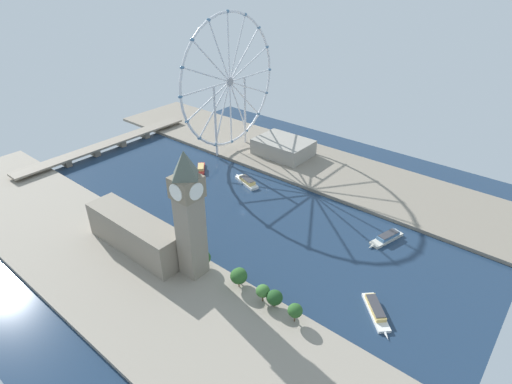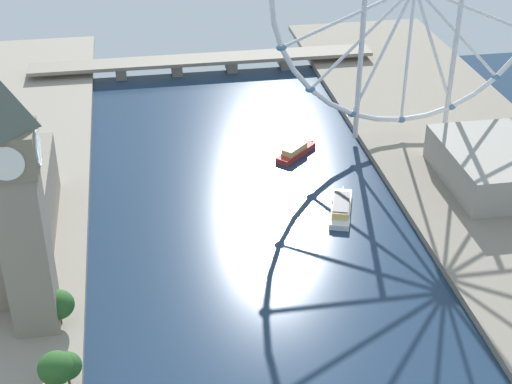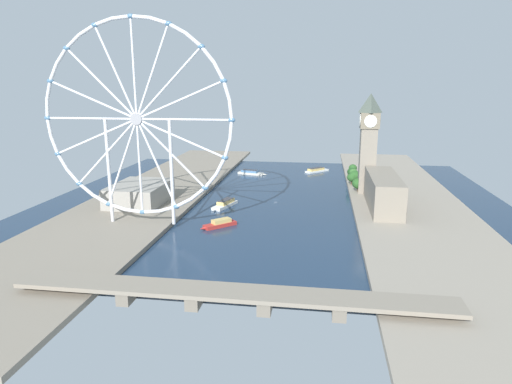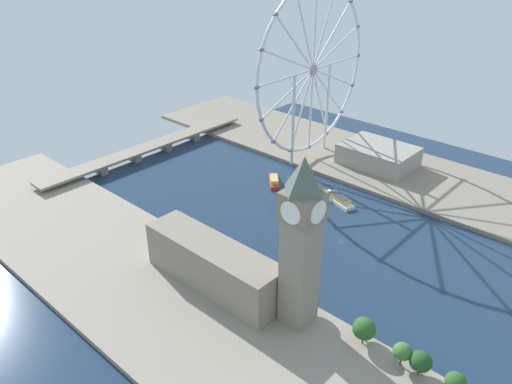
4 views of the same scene
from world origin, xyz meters
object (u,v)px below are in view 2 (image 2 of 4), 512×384
river_bridge (204,61)px  clock_tower (18,205)px  riverside_hall (493,165)px  tour_boat_1 (296,151)px  tour_boat_2 (341,207)px  parliament_block (21,214)px

river_bridge → clock_tower: bearing=-109.5°
clock_tower → riverside_hall: size_ratio=1.56×
tour_boat_1 → tour_boat_2: bearing=-126.0°
clock_tower → tour_boat_1: 160.78m
tour_boat_2 → tour_boat_1: bearing=26.3°
parliament_block → riverside_hall: bearing=4.3°
river_bridge → tour_boat_1: bearing=-74.8°
parliament_block → riverside_hall: 195.41m
tour_boat_2 → riverside_hall: bearing=-64.8°
riverside_hall → parliament_block: bearing=-175.7°
river_bridge → riverside_hall: bearing=-55.6°
riverside_hall → tour_boat_1: 88.79m
clock_tower → riverside_hall: bearing=19.1°
clock_tower → tour_boat_2: bearing=25.4°
parliament_block → tour_boat_1: size_ratio=3.56×
clock_tower → parliament_block: 60.14m
riverside_hall → tour_boat_1: riverside_hall is taller
parliament_block → tour_boat_2: 126.61m
clock_tower → tour_boat_1: bearing=44.7°
riverside_hall → tour_boat_2: bearing=-172.7°
riverside_hall → river_bridge: 190.81m
river_bridge → tour_boat_2: river_bridge is taller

